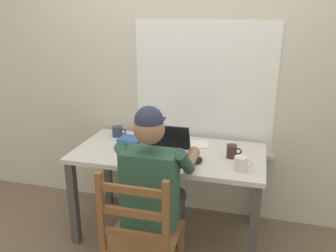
{
  "coord_description": "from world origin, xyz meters",
  "views": [
    {
      "loc": [
        0.64,
        -2.4,
        1.75
      ],
      "look_at": [
        0.01,
        -0.05,
        0.95
      ],
      "focal_mm": 37.19,
      "sensor_mm": 36.0,
      "label": 1
    }
  ],
  "objects_px": {
    "computer_mouse": "(198,160)",
    "coffee_mug_white": "(241,164)",
    "book_stack_main": "(131,142)",
    "seated_person": "(155,184)",
    "laptop": "(165,150)",
    "desk": "(169,162)",
    "coffee_mug_spare": "(118,132)",
    "coffee_mug_dark": "(232,151)",
    "wooden_chair": "(142,238)"
  },
  "relations": [
    {
      "from": "wooden_chair",
      "to": "laptop",
      "type": "distance_m",
      "value": 0.7
    },
    {
      "from": "coffee_mug_dark",
      "to": "wooden_chair",
      "type": "bearing_deg",
      "value": -122.28
    },
    {
      "from": "computer_mouse",
      "to": "book_stack_main",
      "type": "relative_size",
      "value": 0.5
    },
    {
      "from": "seated_person",
      "to": "computer_mouse",
      "type": "xyz_separation_m",
      "value": [
        0.23,
        0.29,
        0.07
      ]
    },
    {
      "from": "book_stack_main",
      "to": "seated_person",
      "type": "bearing_deg",
      "value": -53.52
    },
    {
      "from": "computer_mouse",
      "to": "coffee_mug_white",
      "type": "height_order",
      "value": "coffee_mug_white"
    },
    {
      "from": "book_stack_main",
      "to": "wooden_chair",
      "type": "bearing_deg",
      "value": -65.4
    },
    {
      "from": "seated_person",
      "to": "coffee_mug_white",
      "type": "height_order",
      "value": "seated_person"
    },
    {
      "from": "computer_mouse",
      "to": "coffee_mug_dark",
      "type": "relative_size",
      "value": 0.9
    },
    {
      "from": "coffee_mug_dark",
      "to": "coffee_mug_spare",
      "type": "bearing_deg",
      "value": 168.3
    },
    {
      "from": "wooden_chair",
      "to": "computer_mouse",
      "type": "distance_m",
      "value": 0.68
    },
    {
      "from": "wooden_chair",
      "to": "coffee_mug_dark",
      "type": "relative_size",
      "value": 8.32
    },
    {
      "from": "laptop",
      "to": "book_stack_main",
      "type": "bearing_deg",
      "value": 158.47
    },
    {
      "from": "desk",
      "to": "seated_person",
      "type": "xyz_separation_m",
      "value": [
        0.02,
        -0.44,
        0.04
      ]
    },
    {
      "from": "coffee_mug_dark",
      "to": "coffee_mug_spare",
      "type": "distance_m",
      "value": 1.01
    },
    {
      "from": "seated_person",
      "to": "laptop",
      "type": "bearing_deg",
      "value": 94.19
    },
    {
      "from": "coffee_mug_dark",
      "to": "book_stack_main",
      "type": "bearing_deg",
      "value": 178.95
    },
    {
      "from": "coffee_mug_dark",
      "to": "coffee_mug_spare",
      "type": "height_order",
      "value": "coffee_mug_dark"
    },
    {
      "from": "desk",
      "to": "computer_mouse",
      "type": "height_order",
      "value": "computer_mouse"
    },
    {
      "from": "coffee_mug_white",
      "to": "book_stack_main",
      "type": "bearing_deg",
      "value": 166.0
    },
    {
      "from": "computer_mouse",
      "to": "coffee_mug_spare",
      "type": "relative_size",
      "value": 0.8
    },
    {
      "from": "coffee_mug_spare",
      "to": "seated_person",
      "type": "bearing_deg",
      "value": -50.32
    },
    {
      "from": "desk",
      "to": "book_stack_main",
      "type": "xyz_separation_m",
      "value": [
        -0.31,
        0.02,
        0.13
      ]
    },
    {
      "from": "laptop",
      "to": "coffee_mug_spare",
      "type": "relative_size",
      "value": 2.64
    },
    {
      "from": "computer_mouse",
      "to": "coffee_mug_white",
      "type": "xyz_separation_m",
      "value": [
        0.3,
        -0.05,
        0.03
      ]
    },
    {
      "from": "coffee_mug_white",
      "to": "laptop",
      "type": "bearing_deg",
      "value": 170.46
    },
    {
      "from": "coffee_mug_dark",
      "to": "coffee_mug_spare",
      "type": "xyz_separation_m",
      "value": [
        -0.99,
        0.21,
        -0.01
      ]
    },
    {
      "from": "seated_person",
      "to": "coffee_mug_dark",
      "type": "height_order",
      "value": "seated_person"
    },
    {
      "from": "desk",
      "to": "wooden_chair",
      "type": "xyz_separation_m",
      "value": [
        0.02,
        -0.72,
        -0.18
      ]
    },
    {
      "from": "seated_person",
      "to": "computer_mouse",
      "type": "relative_size",
      "value": 12.3
    },
    {
      "from": "desk",
      "to": "book_stack_main",
      "type": "height_order",
      "value": "book_stack_main"
    },
    {
      "from": "desk",
      "to": "coffee_mug_spare",
      "type": "distance_m",
      "value": 0.57
    },
    {
      "from": "coffee_mug_white",
      "to": "coffee_mug_dark",
      "type": "distance_m",
      "value": 0.22
    },
    {
      "from": "coffee_mug_white",
      "to": "desk",
      "type": "bearing_deg",
      "value": 160.22
    },
    {
      "from": "computer_mouse",
      "to": "book_stack_main",
      "type": "bearing_deg",
      "value": 164.01
    },
    {
      "from": "laptop",
      "to": "coffee_mug_spare",
      "type": "height_order",
      "value": "laptop"
    },
    {
      "from": "seated_person",
      "to": "coffee_mug_white",
      "type": "bearing_deg",
      "value": 24.1
    },
    {
      "from": "wooden_chair",
      "to": "coffee_mug_spare",
      "type": "relative_size",
      "value": 7.39
    },
    {
      "from": "laptop",
      "to": "book_stack_main",
      "type": "relative_size",
      "value": 1.64
    },
    {
      "from": "laptop",
      "to": "coffee_mug_spare",
      "type": "xyz_separation_m",
      "value": [
        -0.51,
        0.31,
        -0.01
      ]
    },
    {
      "from": "desk",
      "to": "computer_mouse",
      "type": "distance_m",
      "value": 0.32
    },
    {
      "from": "wooden_chair",
      "to": "coffee_mug_dark",
      "type": "height_order",
      "value": "wooden_chair"
    },
    {
      "from": "laptop",
      "to": "book_stack_main",
      "type": "xyz_separation_m",
      "value": [
        -0.31,
        0.12,
        -0.02
      ]
    },
    {
      "from": "coffee_mug_dark",
      "to": "coffee_mug_spare",
      "type": "relative_size",
      "value": 0.89
    },
    {
      "from": "desk",
      "to": "computer_mouse",
      "type": "relative_size",
      "value": 14.54
    },
    {
      "from": "seated_person",
      "to": "laptop",
      "type": "height_order",
      "value": "seated_person"
    },
    {
      "from": "desk",
      "to": "computer_mouse",
      "type": "xyz_separation_m",
      "value": [
        0.26,
        -0.15,
        0.11
      ]
    },
    {
      "from": "seated_person",
      "to": "computer_mouse",
      "type": "bearing_deg",
      "value": 51.54
    },
    {
      "from": "laptop",
      "to": "coffee_mug_dark",
      "type": "height_order",
      "value": "laptop"
    },
    {
      "from": "coffee_mug_white",
      "to": "coffee_mug_spare",
      "type": "relative_size",
      "value": 1.0
    }
  ]
}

